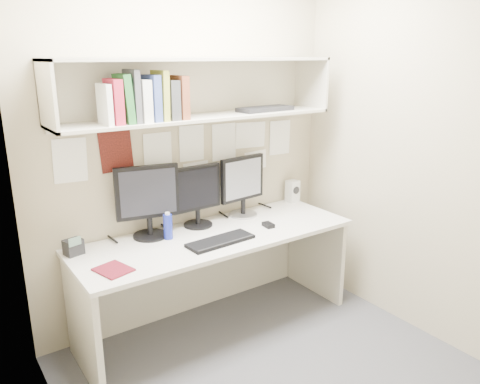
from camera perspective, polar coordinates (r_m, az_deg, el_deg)
floor at (r=3.20m, az=3.81°, el=-20.97°), size 2.40×2.00×0.01m
wall_back at (r=3.44m, az=-6.24°, el=5.59°), size 2.40×0.02×2.60m
wall_front at (r=1.98m, az=22.86°, el=-3.67°), size 2.40×0.02×2.60m
wall_left at (r=2.11m, az=-21.94°, el=-2.40°), size 0.02×2.00×2.60m
wall_right at (r=3.49m, az=19.92°, el=4.87°), size 0.02×2.00×2.60m
desk at (r=3.45m, az=-2.91°, el=-10.72°), size 2.00×0.70×0.73m
overhead_hutch at (r=3.26m, az=-5.26°, el=12.49°), size 2.00×0.38×0.40m
pinned_papers at (r=3.44m, az=-6.17°, el=4.76°), size 1.92×0.01×0.48m
monitor_left at (r=3.22m, az=-11.18°, el=-0.83°), size 0.43×0.24×0.50m
monitor_center at (r=3.39m, az=-5.31°, el=-0.16°), size 0.39×0.21×0.45m
monitor_right at (r=3.60m, az=0.31°, el=1.02°), size 0.40×0.22×0.47m
keyboard at (r=3.14m, az=-2.39°, el=-5.98°), size 0.48×0.19×0.02m
mouse at (r=3.43m, az=3.47°, el=-4.03°), size 0.07×0.10×0.03m
speaker at (r=4.01m, az=6.42°, el=0.12°), size 0.09×0.10×0.18m
blue_bottle at (r=3.21m, az=-8.78°, el=-4.16°), size 0.06×0.06×0.19m
maroon_notebook at (r=2.85m, az=-15.18°, el=-9.13°), size 0.22×0.24×0.01m
desk_phone at (r=3.13m, az=-19.64°, el=-6.31°), size 0.13×0.12×0.13m
book_stack at (r=2.97m, az=-11.53°, el=11.04°), size 0.53×0.19×0.32m
hutch_tray at (r=3.50m, az=3.10°, el=10.08°), size 0.44×0.19×0.03m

